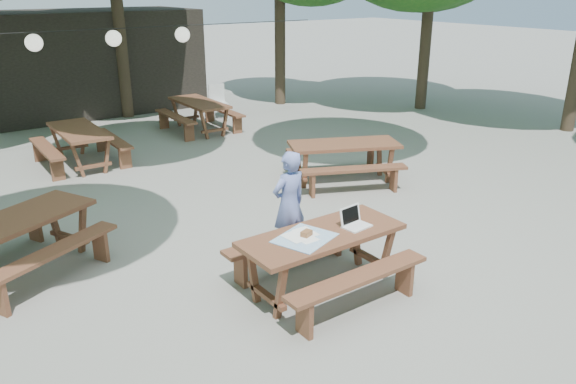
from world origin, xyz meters
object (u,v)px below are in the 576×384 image
(plastic_chair, at_px, (219,108))
(main_picnic_table, at_px, (322,260))
(woman, at_px, (289,204))
(picnic_table_nw, at_px, (17,246))

(plastic_chair, bearing_deg, main_picnic_table, -98.78)
(main_picnic_table, xyz_separation_m, woman, (0.22, 0.99, 0.35))
(main_picnic_table, bearing_deg, picnic_table_nw, 138.53)
(main_picnic_table, height_order, picnic_table_nw, same)
(woman, bearing_deg, plastic_chair, -117.58)
(main_picnic_table, bearing_deg, woman, 77.28)
(woman, distance_m, plastic_chair, 8.60)
(main_picnic_table, distance_m, woman, 1.07)
(main_picnic_table, relative_size, woman, 1.36)
(plastic_chair, bearing_deg, woman, -99.82)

